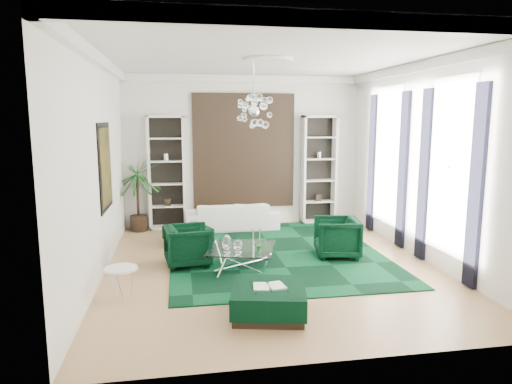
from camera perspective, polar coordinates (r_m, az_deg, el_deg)
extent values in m
cube|color=tan|center=(8.68, 1.80, -9.17)|extent=(6.00, 7.00, 0.02)
cube|color=white|center=(8.31, 1.93, 16.70)|extent=(6.00, 7.00, 0.02)
cube|color=silver|center=(11.73, -1.56, 5.15)|extent=(6.00, 0.02, 3.80)
cube|color=silver|center=(4.92, 10.02, -0.57)|extent=(6.00, 0.02, 3.80)
cube|color=silver|center=(8.23, -19.17, 2.94)|extent=(0.02, 7.00, 3.80)
cube|color=silver|center=(9.35, 20.28, 3.57)|extent=(0.02, 7.00, 3.80)
cylinder|color=white|center=(8.60, 1.52, 16.18)|extent=(0.90, 0.90, 0.05)
cube|color=black|center=(11.68, -1.53, 5.14)|extent=(2.50, 0.06, 2.80)
cube|color=black|center=(8.82, -18.27, 3.04)|extent=(0.04, 1.30, 1.60)
cube|color=white|center=(8.58, 23.14, 2.94)|extent=(0.03, 1.10, 2.90)
cube|color=black|center=(7.95, 25.84, 0.51)|extent=(0.07, 0.30, 3.25)
cube|color=black|center=(9.25, 20.27, 1.95)|extent=(0.07, 0.30, 3.25)
cube|color=white|center=(10.67, 16.19, 4.39)|extent=(0.03, 1.10, 2.90)
cube|color=black|center=(9.98, 17.88, 2.57)|extent=(0.07, 0.30, 3.25)
cube|color=black|center=(11.38, 14.28, 3.49)|extent=(0.07, 0.30, 3.25)
cube|color=black|center=(9.46, 2.32, -7.50)|extent=(4.20, 5.00, 0.02)
imported|color=white|center=(11.34, -3.07, -3.00)|extent=(2.29, 0.93, 0.66)
imported|color=black|center=(8.66, -8.47, -6.63)|extent=(0.92, 0.90, 0.75)
imported|color=black|center=(9.23, 10.07, -5.60)|extent=(1.00, 0.98, 0.78)
cube|color=black|center=(10.10, -8.51, -5.45)|extent=(1.12, 1.12, 0.38)
cube|color=black|center=(6.56, 1.61, -13.42)|extent=(1.20, 1.20, 0.40)
cube|color=white|center=(6.48, 1.62, -11.63)|extent=(0.45, 0.30, 0.03)
cylinder|color=white|center=(7.36, -16.43, -10.94)|extent=(0.66, 0.66, 0.48)
imported|color=#19591E|center=(8.15, 0.41, -6.60)|extent=(0.14, 0.12, 0.22)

